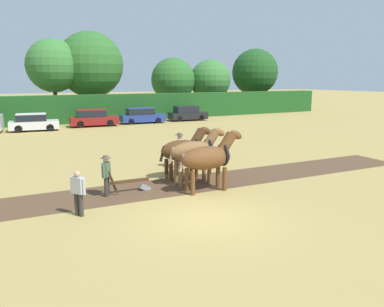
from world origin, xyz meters
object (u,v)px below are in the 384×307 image
object	(u,v)px
tree_far_right	(255,72)
plow	(133,184)
draft_horse_lead_right	(195,151)
draft_horse_trail_left	(184,149)
parked_car_left	(33,123)
parked_car_center_left	(93,118)
tree_center_right	(173,80)
farmer_beside_team	(180,147)
tree_center	(90,65)
tree_center_left	(53,66)
draft_horse_lead_left	(209,157)
farmer_onlooker_left	(78,190)
tree_right	(210,80)
farmer_at_plow	(106,173)
parked_car_center	(142,116)
parked_car_center_right	(187,114)

from	to	relation	value
tree_far_right	plow	world-z (taller)	tree_far_right
draft_horse_lead_right	draft_horse_trail_left	bearing A→B (deg)	89.92
parked_car_left	parked_car_center_left	distance (m)	5.42
tree_center_right	farmer_beside_team	world-z (taller)	tree_center_right
tree_center	tree_center_left	bearing A→B (deg)	-173.63
draft_horse_lead_left	plow	size ratio (longest dim) A/B	1.63
draft_horse_lead_right	farmer_onlooker_left	bearing A→B (deg)	-160.37
tree_center_right	farmer_onlooker_left	world-z (taller)	tree_center_right
tree_right	farmer_onlooker_left	distance (m)	40.82
tree_center_left	tree_far_right	size ratio (longest dim) A/B	1.00
farmer_at_plow	parked_car_center_left	world-z (taller)	parked_car_center_left
tree_far_right	draft_horse_lead_right	distance (m)	40.58
tree_right	draft_horse_lead_left	distance (m)	37.52
farmer_at_plow	tree_center_left	bearing A→B (deg)	120.71
tree_center_left	draft_horse_trail_left	size ratio (longest dim) A/B	3.29
farmer_at_plow	farmer_onlooker_left	xyz separation A→B (m)	(-1.40, -1.68, -0.05)
tree_center	farmer_beside_team	size ratio (longest dim) A/B	5.45
farmer_onlooker_left	parked_car_center_left	world-z (taller)	parked_car_center_left
tree_center_right	tree_far_right	distance (m)	12.60
parked_car_left	parked_car_center_left	world-z (taller)	parked_car_center_left
draft_horse_lead_left	farmer_onlooker_left	xyz separation A→B (m)	(-5.19, -0.44, -0.50)
farmer_at_plow	parked_car_center	world-z (taller)	farmer_at_plow
plow	farmer_onlooker_left	bearing A→B (deg)	-142.56
tree_center	plow	bearing A→B (deg)	-100.87
draft_horse_lead_left	draft_horse_lead_right	bearing A→B (deg)	90.26
farmer_at_plow	farmer_beside_team	size ratio (longest dim) A/B	0.89
draft_horse_lead_left	tree_right	bearing A→B (deg)	61.32
tree_far_right	tree_right	bearing A→B (deg)	176.80
tree_far_right	draft_horse_trail_left	xyz separation A→B (m)	(-26.49, -29.25, -4.13)
tree_right	parked_car_left	xyz separation A→B (m)	(-23.58, -9.52, -3.55)
tree_center_left	farmer_onlooker_left	distance (m)	32.32
draft_horse_trail_left	plow	world-z (taller)	draft_horse_trail_left
draft_horse_trail_left	draft_horse_lead_left	bearing A→B (deg)	-89.91
farmer_beside_team	plow	bearing A→B (deg)	-118.04
draft_horse_lead_left	parked_car_left	size ratio (longest dim) A/B	0.70
draft_horse_trail_left	parked_car_left	bearing A→B (deg)	104.61
draft_horse_lead_right	parked_car_left	distance (m)	21.76
farmer_beside_team	parked_car_center	bearing A→B (deg)	97.76
parked_car_center_right	tree_right	bearing A→B (deg)	52.44
draft_horse_lead_right	farmer_onlooker_left	world-z (taller)	draft_horse_lead_right
tree_center	parked_car_center_right	size ratio (longest dim) A/B	2.31
plow	farmer_beside_team	world-z (taller)	farmer_beside_team
tree_center_right	plow	bearing A→B (deg)	-118.08
draft_horse_lead_left	farmer_onlooker_left	bearing A→B (deg)	-172.75
farmer_at_plow	farmer_beside_team	world-z (taller)	farmer_beside_team
draft_horse_trail_left	tree_center	bearing A→B (deg)	86.53
draft_horse_trail_left	parked_car_center_left	size ratio (longest dim) A/B	0.58
parked_car_center_left	tree_center	bearing A→B (deg)	81.68
tree_center_left	draft_horse_lead_left	bearing A→B (deg)	-88.18
draft_horse_lead_right	farmer_beside_team	bearing A→B (deg)	78.97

